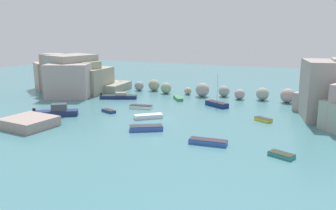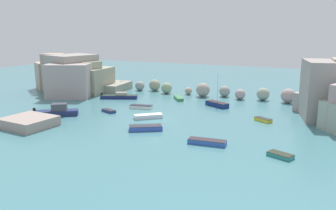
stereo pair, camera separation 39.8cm
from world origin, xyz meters
name	(u,v)px [view 2 (the right image)]	position (x,y,z in m)	size (l,w,h in m)	color
cove_water	(154,118)	(0.00, 0.00, 0.00)	(160.00, 160.00, 0.00)	teal
cliff_headland_left	(73,77)	(-25.94, 13.06, 3.06)	(21.22, 18.75, 7.98)	#A1A491
rock_breakwater	(218,91)	(3.97, 20.09, 1.20)	(41.46, 4.60, 2.71)	#AA958A
stone_dock	(29,122)	(-13.39, -11.27, 0.66)	(6.26, 5.66, 1.33)	#A69288
moored_boat_0	(280,155)	(19.31, -8.84, 0.22)	(2.86, 2.15, 0.45)	teal
moored_boat_1	(217,104)	(6.30, 11.66, 0.43)	(4.55, 3.46, 5.68)	navy
moored_boat_2	(109,111)	(-8.32, 0.34, 0.22)	(2.83, 1.89, 0.43)	navy
moored_boat_3	(119,96)	(-12.89, 10.59, 0.43)	(7.10, 4.41, 1.24)	navy
moored_boat_4	(263,120)	(15.23, 4.99, 0.26)	(2.73, 2.18, 0.51)	gold
moored_boat_5	(146,128)	(1.90, -6.08, 0.33)	(4.52, 3.63, 0.66)	#3956B9
moored_boat_6	(141,107)	(-4.92, 4.90, 0.28)	(4.07, 2.13, 0.56)	white
moored_boat_7	(57,111)	(-14.29, -4.93, 0.67)	(6.47, 5.17, 1.91)	navy
moored_boat_8	(148,116)	(-0.70, -0.45, 0.31)	(4.07, 3.75, 0.63)	silver
moored_boat_9	(178,98)	(-2.15, 14.53, 0.26)	(3.20, 3.87, 0.53)	#3F8A54
moored_boat_10	(207,142)	(11.08, -8.10, 0.29)	(4.49, 1.71, 0.58)	#345DBB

